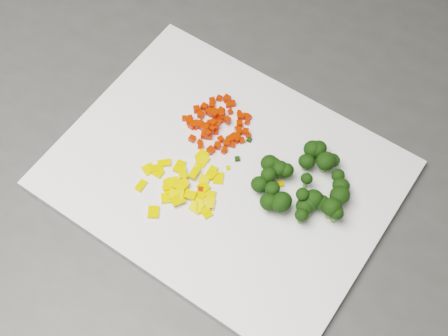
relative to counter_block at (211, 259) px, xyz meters
The scene contains 151 objects.
counter_block is the anchor object (origin of this frame).
cutting_board 0.46m from the counter_block, 35.82° to the right, with size 0.41×0.32×0.01m, color white.
carrot_pile 0.47m from the counter_block, 49.32° to the left, with size 0.09×0.09×0.03m, color red, non-canonical shape.
pepper_pile 0.48m from the counter_block, 76.11° to the right, with size 0.11×0.11×0.01m, color #F1B30C, non-canonical shape.
broccoli_pile 0.51m from the counter_block, ahead, with size 0.11×0.11×0.05m, color black, non-canonical shape.
carrot_cube_0 0.47m from the counter_block, 80.88° to the left, with size 0.01×0.01×0.01m, color red.
carrot_cube_1 0.47m from the counter_block, 34.86° to the left, with size 0.01×0.01×0.01m, color red.
carrot_cube_2 0.47m from the counter_block, 110.38° to the left, with size 0.01×0.01×0.01m, color red.
carrot_cube_3 0.47m from the counter_block, 142.16° to the left, with size 0.01×0.01×0.01m, color red.
carrot_cube_4 0.47m from the counter_block, 82.66° to the left, with size 0.01×0.01×0.01m, color red.
carrot_cube_5 0.46m from the counter_block, 102.31° to the left, with size 0.01×0.01×0.01m, color red.
carrot_cube_6 0.47m from the counter_block, 27.63° to the left, with size 0.01×0.01×0.01m, color red.
carrot_cube_7 0.47m from the counter_block, 81.07° to the left, with size 0.01×0.01×0.01m, color red.
carrot_cube_8 0.47m from the counter_block, 22.41° to the left, with size 0.01×0.01×0.01m, color red.
carrot_cube_9 0.47m from the counter_block, 108.88° to the left, with size 0.01×0.01×0.01m, color red.
carrot_cube_10 0.47m from the counter_block, 135.87° to the left, with size 0.01×0.01×0.01m, color red.
carrot_cube_11 0.47m from the counter_block, 52.70° to the left, with size 0.01×0.01×0.01m, color red.
carrot_cube_12 0.47m from the counter_block, 15.03° to the left, with size 0.01×0.01×0.01m, color red.
carrot_cube_13 0.47m from the counter_block, behind, with size 0.01×0.01×0.01m, color red.
carrot_cube_14 0.47m from the counter_block, 41.94° to the left, with size 0.01×0.01×0.01m, color red.
carrot_cube_15 0.47m from the counter_block, 138.18° to the left, with size 0.01×0.01×0.01m, color red.
carrot_cube_16 0.47m from the counter_block, 31.33° to the right, with size 0.01×0.01×0.01m, color red.
carrot_cube_17 0.47m from the counter_block, 165.48° to the right, with size 0.01×0.01×0.01m, color red.
carrot_cube_18 0.47m from the counter_block, 47.80° to the left, with size 0.01×0.01×0.01m, color red.
carrot_cube_19 0.47m from the counter_block, 99.14° to the left, with size 0.01×0.01×0.01m, color red.
carrot_cube_20 0.47m from the counter_block, 51.27° to the left, with size 0.01×0.01×0.01m, color red.
carrot_cube_21 0.47m from the counter_block, 59.79° to the right, with size 0.01×0.01×0.01m, color red.
carrot_cube_22 0.47m from the counter_block, 27.45° to the left, with size 0.01×0.01×0.01m, color red.
carrot_cube_23 0.47m from the counter_block, 42.77° to the left, with size 0.01×0.01×0.01m, color red.
carrot_cube_24 0.47m from the counter_block, 108.63° to the left, with size 0.01×0.01×0.01m, color red.
carrot_cube_25 0.47m from the counter_block, 74.89° to the left, with size 0.01×0.01×0.01m, color red.
carrot_cube_26 0.47m from the counter_block, 65.95° to the left, with size 0.01×0.01×0.01m, color red.
carrot_cube_27 0.47m from the counter_block, 117.65° to the left, with size 0.01×0.01×0.01m, color red.
carrot_cube_28 0.47m from the counter_block, ahead, with size 0.01×0.01×0.01m, color red.
carrot_cube_29 0.47m from the counter_block, 43.13° to the left, with size 0.01×0.01×0.01m, color red.
carrot_cube_30 0.47m from the counter_block, ahead, with size 0.01×0.01×0.01m, color red.
carrot_cube_31 0.46m from the counter_block, 68.52° to the right, with size 0.01×0.01×0.01m, color red.
carrot_cube_32 0.47m from the counter_block, 36.49° to the right, with size 0.01×0.01×0.01m, color red.
carrot_cube_33 0.46m from the counter_block, 15.81° to the left, with size 0.01×0.01×0.01m, color red.
carrot_cube_34 0.47m from the counter_block, 14.83° to the left, with size 0.01×0.01×0.01m, color red.
carrot_cube_35 0.47m from the counter_block, ahead, with size 0.01×0.01×0.01m, color red.
carrot_cube_36 0.46m from the counter_block, behind, with size 0.01×0.01×0.01m, color red.
carrot_cube_37 0.47m from the counter_block, 87.05° to the left, with size 0.01×0.01×0.01m, color red.
carrot_cube_38 0.47m from the counter_block, 52.18° to the left, with size 0.01×0.01×0.01m, color red.
carrot_cube_39 0.47m from the counter_block, 43.72° to the right, with size 0.01×0.01×0.01m, color red.
carrot_cube_40 0.47m from the counter_block, ahead, with size 0.01×0.01×0.01m, color red.
carrot_cube_41 0.47m from the counter_block, 79.39° to the left, with size 0.01×0.01×0.01m, color red.
carrot_cube_42 0.47m from the counter_block, ahead, with size 0.01×0.01×0.01m, color red.
carrot_cube_43 0.47m from the counter_block, behind, with size 0.01×0.01×0.01m, color red.
carrot_cube_44 0.47m from the counter_block, 101.26° to the left, with size 0.01×0.01×0.01m, color red.
carrot_cube_45 0.47m from the counter_block, 12.24° to the left, with size 0.01×0.01×0.01m, color red.
carrot_cube_46 0.47m from the counter_block, behind, with size 0.01×0.01×0.01m, color red.
carrot_cube_47 0.46m from the counter_block, 79.08° to the left, with size 0.01×0.01×0.01m, color red.
carrot_cube_48 0.46m from the counter_block, behind, with size 0.01×0.01×0.01m, color red.
carrot_cube_49 0.47m from the counter_block, 80.03° to the left, with size 0.01×0.01×0.01m, color red.
carrot_cube_50 0.47m from the counter_block, 21.56° to the right, with size 0.01×0.01×0.01m, color red.
carrot_cube_51 0.47m from the counter_block, 73.11° to the left, with size 0.01×0.01×0.01m, color red.
carrot_cube_52 0.47m from the counter_block, 64.70° to the left, with size 0.01×0.01×0.01m, color red.
carrot_cube_53 0.47m from the counter_block, 91.54° to the left, with size 0.01×0.01×0.01m, color red.
carrot_cube_54 0.47m from the counter_block, 49.77° to the left, with size 0.01×0.01×0.01m, color red.
carrot_cube_55 0.47m from the counter_block, 18.07° to the right, with size 0.01×0.01×0.01m, color red.
carrot_cube_56 0.47m from the counter_block, 26.46° to the left, with size 0.01×0.01×0.01m, color red.
carrot_cube_57 0.47m from the counter_block, 123.69° to the left, with size 0.01×0.01×0.01m, color red.
carrot_cube_58 0.47m from the counter_block, 32.80° to the left, with size 0.01×0.01×0.01m, color red.
carrot_cube_59 0.47m from the counter_block, 11.21° to the left, with size 0.01×0.01×0.01m, color red.
carrot_cube_60 0.47m from the counter_block, 77.74° to the left, with size 0.01×0.01×0.01m, color red.
carrot_cube_61 0.46m from the counter_block, 74.28° to the right, with size 0.01×0.01×0.01m, color red.
carrot_cube_62 0.47m from the counter_block, 90.99° to the left, with size 0.01×0.01×0.01m, color red.
carrot_cube_63 0.47m from the counter_block, 25.07° to the right, with size 0.01×0.01×0.01m, color red.
carrot_cube_64 0.47m from the counter_block, 65.64° to the left, with size 0.01×0.01×0.01m, color red.
carrot_cube_65 0.47m from the counter_block, 62.36° to the left, with size 0.01×0.01×0.01m, color red.
carrot_cube_66 0.47m from the counter_block, 104.82° to the right, with size 0.01×0.01×0.01m, color red.
carrot_cube_67 0.47m from the counter_block, 71.29° to the left, with size 0.01×0.01×0.01m, color red.
carrot_cube_68 0.47m from the counter_block, 54.42° to the left, with size 0.01×0.01×0.01m, color red.
carrot_cube_69 0.47m from the counter_block, 160.93° to the left, with size 0.01×0.01×0.01m, color red.
pepper_chunk_0 0.47m from the counter_block, 43.85° to the right, with size 0.01×0.02×0.00m, color #F1B30C.
pepper_chunk_1 0.47m from the counter_block, 62.25° to the right, with size 0.02×0.01×0.00m, color #F1B30C.
pepper_chunk_2 0.48m from the counter_block, 54.11° to the right, with size 0.02×0.01×0.00m, color #F1B30C.
pepper_chunk_3 0.47m from the counter_block, 58.21° to the right, with size 0.02×0.01×0.00m, color #F1B30C.
pepper_chunk_4 0.47m from the counter_block, 64.08° to the right, with size 0.01×0.01×0.00m, color #F1B30C.
pepper_chunk_5 0.47m from the counter_block, 60.72° to the right, with size 0.02×0.01×0.00m, color #F1B30C.
pepper_chunk_6 0.47m from the counter_block, 57.34° to the right, with size 0.01×0.01×0.00m, color #F1B30C.
pepper_chunk_7 0.47m from the counter_block, 49.08° to the right, with size 0.02×0.01×0.00m, color #F1B30C.
pepper_chunk_8 0.48m from the counter_block, 67.32° to the right, with size 0.01×0.01×0.00m, color #F1B30C.
pepper_chunk_9 0.48m from the counter_block, 84.88° to the right, with size 0.01×0.01×0.00m, color #F1B30C.
pepper_chunk_10 0.47m from the counter_block, 80.02° to the right, with size 0.02×0.01×0.00m, color #F1B30C.
pepper_chunk_11 0.47m from the counter_block, 49.73° to the right, with size 0.01×0.01×0.00m, color #F1B30C.
pepper_chunk_12 0.47m from the counter_block, 70.59° to the right, with size 0.01×0.01×0.00m, color #F1B30C.
pepper_chunk_13 0.48m from the counter_block, 55.85° to the right, with size 0.01×0.01×0.00m, color #F1B30C.
pepper_chunk_14 0.47m from the counter_block, 67.85° to the right, with size 0.02×0.01×0.00m, color #F1B30C.
pepper_chunk_15 0.47m from the counter_block, 100.17° to the right, with size 0.01×0.01×0.00m, color #F1B30C.
pepper_chunk_16 0.48m from the counter_block, 85.59° to the right, with size 0.01×0.01×0.00m, color #F1B30C.
pepper_chunk_17 0.46m from the counter_block, 62.38° to the right, with size 0.01×0.01×0.00m, color #F1B30C.
pepper_chunk_18 0.47m from the counter_block, 107.82° to the right, with size 0.01×0.01×0.00m, color #F1B30C.
pepper_chunk_19 0.47m from the counter_block, 83.09° to the right, with size 0.02×0.02×0.00m, color #F1B30C.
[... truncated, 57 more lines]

